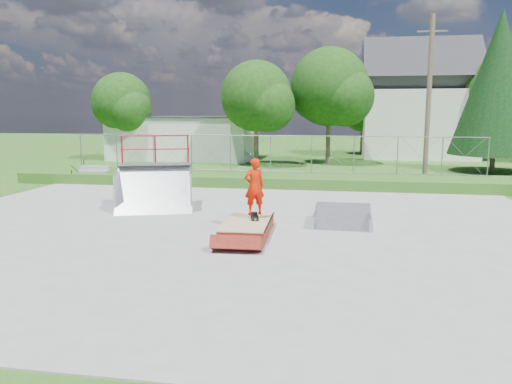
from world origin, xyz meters
TOP-DOWN VIEW (x-y plane):
  - ground at (0.00, 0.00)m, footprint 120.00×120.00m
  - concrete_pad at (0.00, 0.00)m, footprint 20.00×16.00m
  - grass_berm at (0.00, 9.50)m, footprint 24.00×3.00m
  - grind_box at (0.89, -0.12)m, footprint 1.37×2.65m
  - quarter_pipe at (-3.00, 2.86)m, footprint 3.12×2.86m
  - flat_bank_ramp at (3.51, 1.45)m, footprint 1.73×1.85m
  - skateboard at (1.01, 0.28)m, footprint 0.41×0.82m
  - skater at (1.01, 0.28)m, footprint 0.71×0.62m
  - concrete_stairs at (-8.50, 8.70)m, footprint 1.50×1.60m
  - chain_link_fence at (0.00, 10.50)m, footprint 20.00×0.06m
  - utility_building_flat at (-8.00, 22.00)m, footprint 10.00×6.00m
  - gable_house at (9.00, 26.00)m, footprint 8.40×6.08m
  - utility_pole at (7.50, 12.00)m, footprint 0.24×0.24m
  - tree_left_near at (-1.75, 17.83)m, footprint 4.76×4.48m
  - tree_center at (2.78, 19.81)m, footprint 5.44×5.12m
  - tree_left_far at (-11.77, 19.85)m, footprint 4.42×4.16m
  - tree_right_far at (14.27, 23.82)m, footprint 5.10×4.80m
  - tree_back_mid at (5.21, 27.86)m, footprint 4.08×3.84m
  - conifer_tree at (12.00, 17.00)m, footprint 5.04×5.04m

SIDE VIEW (x-z plane):
  - ground at x=0.00m, z-range 0.00..0.00m
  - concrete_pad at x=0.00m, z-range 0.00..0.04m
  - grind_box at x=0.89m, z-range 0.00..0.39m
  - grass_berm at x=0.00m, z-range 0.00..0.50m
  - flat_bank_ramp at x=3.51m, z-range 0.00..0.52m
  - concrete_stairs at x=-8.50m, z-range 0.00..0.80m
  - skateboard at x=1.01m, z-range 0.37..0.50m
  - skater at x=1.01m, z-range 0.43..2.06m
  - quarter_pipe at x=-3.00m, z-range 0.00..2.58m
  - chain_link_fence at x=0.00m, z-range 0.50..2.30m
  - utility_building_flat at x=-8.00m, z-range 0.00..3.00m
  - tree_back_mid at x=5.21m, z-range 0.78..6.48m
  - gable_house at x=9.00m, z-range -0.63..8.31m
  - tree_left_far at x=-11.77m, z-range 0.85..7.02m
  - utility_pole at x=7.50m, z-range 0.00..8.00m
  - tree_left_near at x=-1.75m, z-range 0.91..7.56m
  - tree_right_far at x=14.27m, z-range 0.98..8.10m
  - tree_center at x=2.78m, z-range 1.05..8.65m
  - conifer_tree at x=12.00m, z-range 0.50..9.60m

